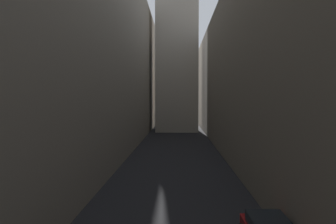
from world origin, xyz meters
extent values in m
plane|color=black|center=(0.00, 48.00, 0.00)|extent=(264.00, 264.00, 0.00)
cube|color=gray|center=(-11.23, 50.00, 12.47)|extent=(11.46, 108.00, 24.94)
cube|color=#756B5B|center=(11.07, 50.00, 9.75)|extent=(11.15, 108.00, 19.49)
cube|color=#9E9384|center=(0.00, 84.10, 19.61)|extent=(8.64, 8.64, 39.23)
cube|color=black|center=(4.40, 24.28, 1.20)|extent=(1.67, 2.34, 0.55)
camera|label=1|loc=(0.37, 8.26, 6.76)|focal=38.43mm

